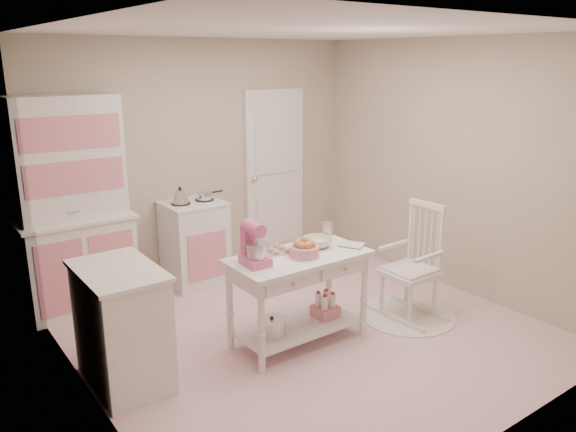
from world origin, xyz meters
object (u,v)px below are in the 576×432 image
Objects in this scene: hutch at (74,207)px; stand_mixer at (255,245)px; base_cabinet at (122,326)px; work_table at (299,299)px; bread_basket at (304,251)px; stove at (195,243)px; rocking_chair at (410,262)px.

stand_mixer is at bearing -63.36° from hutch.
work_table is at bearing -11.00° from base_cabinet.
stand_mixer reaches higher than bread_basket.
bread_basket is at bearing -12.73° from base_cabinet.
base_cabinet is 2.71× the size of stand_mixer.
stand_mixer is (0.88, -1.76, -0.07)m from hutch.
hutch is at bearing 126.22° from work_table.
work_table is at bearing -53.78° from hutch.
bread_basket is (1.46, -0.33, 0.39)m from base_cabinet.
stove is at bearing 47.22° from base_cabinet.
stove is at bearing 93.37° from work_table.
stand_mixer reaches higher than work_table.
work_table is at bearing -86.63° from stove.
hutch is 2.29m from work_table.
work_table is (-1.15, 0.21, -0.15)m from rocking_chair.
stand_mixer is 0.46m from bread_basket.
bread_basket is (1.32, -1.83, -0.19)m from hutch.
work_table is at bearing 111.80° from bread_basket.
hutch is 1.33m from stove.
stand_mixer reaches higher than rocking_chair.
hutch is 2.26m from bread_basket.
stand_mixer is at bearing 170.96° from bread_basket.
stove is at bearing -2.39° from hutch.
base_cabinet is at bearing -132.78° from stove.
work_table is (0.10, -1.73, -0.06)m from stove.
stove is (1.20, -0.05, -0.58)m from hutch.
base_cabinet reaches higher than work_table.
stove is 1.97m from base_cabinet.
hutch reaches higher than rocking_chair.
rocking_chair reaches higher than bread_basket.
stove is at bearing 81.16° from stand_mixer.
rocking_chair reaches higher than base_cabinet.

